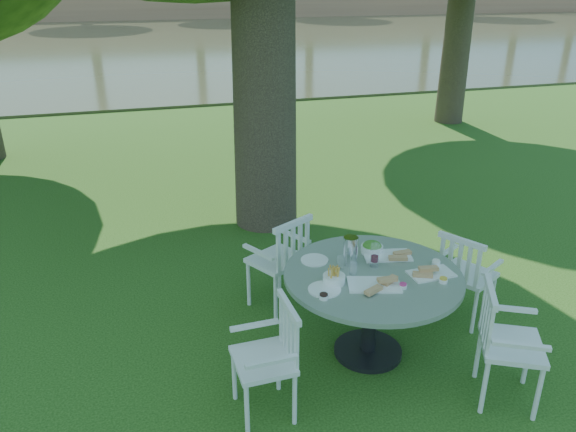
% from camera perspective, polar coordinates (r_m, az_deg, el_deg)
% --- Properties ---
extents(ground, '(140.00, 140.00, 0.00)m').
position_cam_1_polar(ground, '(5.38, 0.61, -9.16)').
color(ground, '#153A0C').
rests_on(ground, ground).
extents(table, '(1.39, 1.39, 0.75)m').
position_cam_1_polar(table, '(4.51, 8.52, -7.36)').
color(table, black).
rests_on(table, ground).
extents(chair_ne, '(0.57, 0.58, 0.86)m').
position_cam_1_polar(chair_ne, '(5.16, 17.36, -5.42)').
color(chair_ne, white).
rests_on(chair_ne, ground).
extents(chair_nw, '(0.62, 0.60, 0.92)m').
position_cam_1_polar(chair_nw, '(5.10, -0.37, -4.13)').
color(chair_nw, white).
rests_on(chair_nw, ground).
extents(chair_sw, '(0.42, 0.44, 0.85)m').
position_cam_1_polar(chair_sw, '(3.98, -1.36, -13.53)').
color(chair_sw, white).
rests_on(chair_sw, ground).
extents(chair_se, '(0.59, 0.60, 0.90)m').
position_cam_1_polar(chair_se, '(4.34, 20.72, -11.32)').
color(chair_se, white).
rests_on(chair_se, ground).
extents(tableware, '(1.17, 0.78, 0.24)m').
position_cam_1_polar(tableware, '(4.47, 7.65, -4.76)').
color(tableware, white).
rests_on(tableware, table).
extents(river, '(100.00, 28.00, 0.12)m').
position_cam_1_polar(river, '(27.53, -14.10, 16.59)').
color(river, '#393C23').
rests_on(river, ground).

